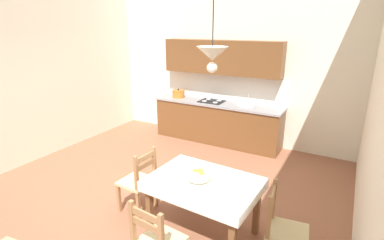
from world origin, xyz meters
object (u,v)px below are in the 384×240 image
object	(u,v)px
kitchen_cabinetry	(218,104)
dining_chair_tv_side	(139,182)
dining_table	(204,190)
dining_chair_window_side	(283,231)
fruit_bowl	(199,175)
pendant_lamp	(212,55)

from	to	relation	value
kitchen_cabinetry	dining_chair_tv_side	world-z (taller)	kitchen_cabinetry
dining_table	dining_chair_window_side	size ratio (longest dim) A/B	1.43
dining_chair_tv_side	fruit_bowl	size ratio (longest dim) A/B	3.10
dining_chair_tv_side	pendant_lamp	size ratio (longest dim) A/B	1.16
kitchen_cabinetry	dining_chair_window_side	distance (m)	3.69
kitchen_cabinetry	dining_chair_window_side	xyz separation A→B (m)	(2.12, -3.00, -0.41)
dining_table	dining_chair_window_side	distance (m)	0.98
dining_table	fruit_bowl	bearing A→B (deg)	-165.31
dining_chair_tv_side	fruit_bowl	bearing A→B (deg)	-1.85
kitchen_cabinetry	fruit_bowl	world-z (taller)	kitchen_cabinetry
dining_chair_window_side	fruit_bowl	world-z (taller)	dining_chair_window_side
pendant_lamp	dining_chair_tv_side	bearing A→B (deg)	177.71
dining_chair_tv_side	fruit_bowl	distance (m)	1.02
dining_table	dining_chair_window_side	world-z (taller)	dining_chair_window_side
dining_chair_tv_side	kitchen_cabinetry	bearing A→B (deg)	92.99
dining_table	dining_chair_tv_side	xyz separation A→B (m)	(-1.01, 0.02, -0.17)
pendant_lamp	dining_table	bearing A→B (deg)	162.45
kitchen_cabinetry	dining_table	world-z (taller)	kitchen_cabinetry
dining_table	pendant_lamp	world-z (taller)	pendant_lamp
kitchen_cabinetry	dining_chair_tv_side	size ratio (longest dim) A/B	3.05
pendant_lamp	kitchen_cabinetry	bearing A→B (deg)	112.79
dining_chair_tv_side	pendant_lamp	world-z (taller)	pendant_lamp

